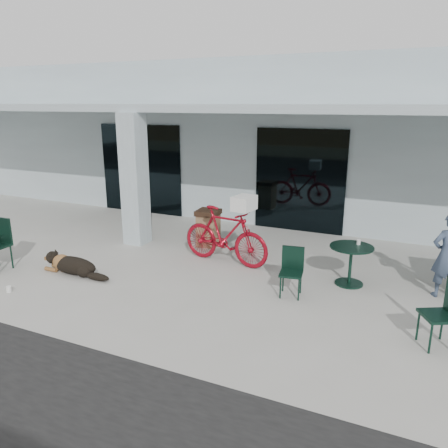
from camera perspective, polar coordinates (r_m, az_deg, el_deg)
The scene contains 16 objects.
ground at distance 8.43m, azimuth -11.89°, elevation -8.06°, with size 80.00×80.00×0.00m, color #AEACA4.
building at distance 15.43m, azimuth 6.87°, elevation 11.44°, with size 22.00×7.00×4.50m, color silver.
storefront_glass_left at distance 13.79m, azimuth -10.79°, elevation 7.04°, with size 2.80×0.06×2.70m, color black.
storefront_glass_right at distance 11.67m, azimuth 9.84°, elevation 5.57°, with size 2.40×0.06×2.70m, color black.
column at distance 10.63m, azimuth -11.61°, elevation 5.67°, with size 0.50×0.50×3.12m, color silver.
overhang at distance 10.83m, azimuth -1.23°, elevation 14.93°, with size 22.00×2.80×0.18m, color silver.
bicycle at distance 9.25m, azimuth 0.16°, elevation -1.52°, with size 0.58×2.04×1.23m, color maroon.
laundry_basket at distance 8.83m, azimuth 2.64°, elevation 2.74°, with size 0.49×0.37×0.29m, color white.
dog at distance 9.27m, azimuth -19.05°, elevation -5.02°, with size 1.24×0.41×0.41m, color black, non-canonical shape.
cup_near_dog at distance 8.93m, azimuth -26.28°, elevation -7.63°, with size 0.09×0.09×0.11m, color white.
cafe_table_far at distance 8.57m, azimuth 16.16°, elevation -5.21°, with size 0.81×0.81×0.76m, color #102E22, non-canonical shape.
cafe_chair_far_a at distance 7.82m, azimuth 8.77°, elevation -6.33°, with size 0.39×0.43×0.87m, color #102E22, non-canonical shape.
cafe_chair_far_b at distance 6.87m, azimuth 26.25°, elevation -10.59°, with size 0.44×0.48×0.97m, color #102E22, non-canonical shape.
person at distance 8.55m, azimuth 27.16°, elevation -3.67°, with size 0.56×0.37×1.53m, color #3B4A64.
cup_on_table at distance 8.57m, azimuth 17.17°, elevation -2.27°, with size 0.07×0.07×0.10m, color white.
trash_receptacle at distance 10.43m, azimuth -2.06°, elevation -0.52°, with size 0.52×0.52×0.89m, color #806142, non-canonical shape.
Camera 1 is at (4.70, -6.15, 3.33)m, focal length 35.00 mm.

